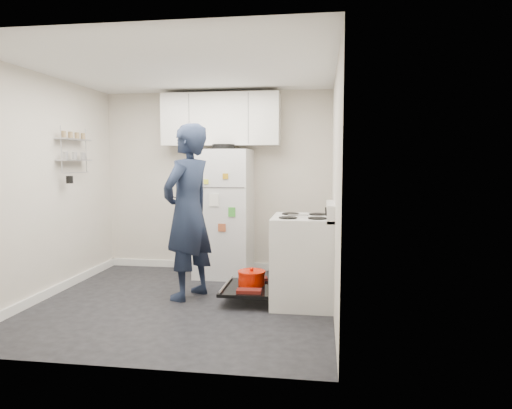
% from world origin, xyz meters
% --- Properties ---
extents(room, '(3.21, 3.21, 2.51)m').
position_xyz_m(room, '(-0.03, 0.03, 1.21)').
color(room, black).
rests_on(room, ground).
extents(electric_range, '(0.66, 0.76, 1.10)m').
position_xyz_m(electric_range, '(1.26, 0.15, 0.47)').
color(electric_range, silver).
rests_on(electric_range, ground).
extents(open_oven_door, '(0.55, 0.72, 0.23)m').
position_xyz_m(open_oven_door, '(0.69, 0.19, 0.19)').
color(open_oven_door, black).
rests_on(open_oven_door, ground).
extents(refrigerator, '(0.72, 0.74, 1.76)m').
position_xyz_m(refrigerator, '(0.17, 1.25, 0.85)').
color(refrigerator, silver).
rests_on(refrigerator, ground).
extents(upper_cabinets, '(1.60, 0.33, 0.70)m').
position_xyz_m(upper_cabinets, '(0.10, 1.43, 2.10)').
color(upper_cabinets, silver).
rests_on(upper_cabinets, room).
extents(wall_shelf_rack, '(0.14, 0.60, 0.61)m').
position_xyz_m(wall_shelf_rack, '(-1.52, 0.49, 1.68)').
color(wall_shelf_rack, '#B2B2B7').
rests_on(wall_shelf_rack, room).
extents(person, '(0.70, 0.84, 1.95)m').
position_xyz_m(person, '(-0.01, 0.19, 0.97)').
color(person, '#192238').
rests_on(person, ground).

